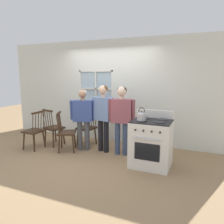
{
  "coord_description": "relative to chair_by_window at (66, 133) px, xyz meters",
  "views": [
    {
      "loc": [
        2.35,
        -3.97,
        1.8
      ],
      "look_at": [
        0.52,
        0.28,
        1.0
      ],
      "focal_mm": 35.0,
      "sensor_mm": 36.0,
      "label": 1
    }
  ],
  "objects": [
    {
      "name": "kettle",
      "position": [
        1.88,
        -0.2,
        0.58
      ],
      "size": [
        0.21,
        0.17,
        0.25
      ],
      "color": "#B7B7BC",
      "rests_on": "stove"
    },
    {
      "name": "chair_center_cluster",
      "position": [
        0.24,
        0.58,
        0.0
      ],
      "size": [
        0.45,
        0.47,
        0.94
      ],
      "rotation": [
        0.0,
        0.0,
        -1.7
      ],
      "color": "#3D2819",
      "rests_on": "ground_plane"
    },
    {
      "name": "chair_by_window",
      "position": [
        0.0,
        0.0,
        0.0
      ],
      "size": [
        0.54,
        0.55,
        0.94
      ],
      "rotation": [
        0.0,
        0.0,
        2.03
      ],
      "color": "#3D2819",
      "rests_on": "ground_plane"
    },
    {
      "name": "ground_plane",
      "position": [
        0.62,
        -0.18,
        -0.44
      ],
      "size": [
        16.0,
        16.0,
        0.0
      ],
      "primitive_type": "plane",
      "color": "#937551"
    },
    {
      "name": "person_adult_right",
      "position": [
        1.29,
        0.28,
        0.5
      ],
      "size": [
        0.61,
        0.28,
        1.54
      ],
      "rotation": [
        0.0,
        0.0,
        0.17
      ],
      "color": "#384766",
      "rests_on": "ground_plane"
    },
    {
      "name": "chair_near_stove",
      "position": [
        -0.79,
        -0.19,
        0.0
      ],
      "size": [
        0.41,
        0.43,
        0.94
      ],
      "rotation": [
        0.0,
        0.0,
        -1.59
      ],
      "color": "#3D2819",
      "rests_on": "ground_plane"
    },
    {
      "name": "person_teen_center",
      "position": [
        0.83,
        0.31,
        0.51
      ],
      "size": [
        0.59,
        0.3,
        1.56
      ],
      "rotation": [
        0.0,
        0.0,
        -0.23
      ],
      "color": "black",
      "rests_on": "ground_plane"
    },
    {
      "name": "potted_plant",
      "position": [
        0.24,
        1.13,
        0.53
      ],
      "size": [
        0.16,
        0.16,
        0.23
      ],
      "color": "#42474C",
      "rests_on": "wall_back"
    },
    {
      "name": "person_elderly_left",
      "position": [
        0.34,
        0.22,
        0.43
      ],
      "size": [
        0.61,
        0.35,
        1.45
      ],
      "rotation": [
        0.0,
        0.0,
        0.33
      ],
      "color": "#4C4C51",
      "rests_on": "ground_plane"
    },
    {
      "name": "chair_near_wall",
      "position": [
        -0.56,
        0.25,
        0.0
      ],
      "size": [
        0.51,
        0.5,
        0.94
      ],
      "rotation": [
        0.0,
        0.0,
        2.87
      ],
      "color": "#3D2819",
      "rests_on": "ground_plane"
    },
    {
      "name": "stove",
      "position": [
        2.05,
        -0.07,
        0.03
      ],
      "size": [
        0.76,
        0.68,
        1.08
      ],
      "color": "white",
      "rests_on": "ground_plane"
    },
    {
      "name": "wall_back",
      "position": [
        0.64,
        1.22,
        0.91
      ],
      "size": [
        6.4,
        0.16,
        2.7
      ],
      "color": "silver",
      "rests_on": "ground_plane"
    }
  ]
}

